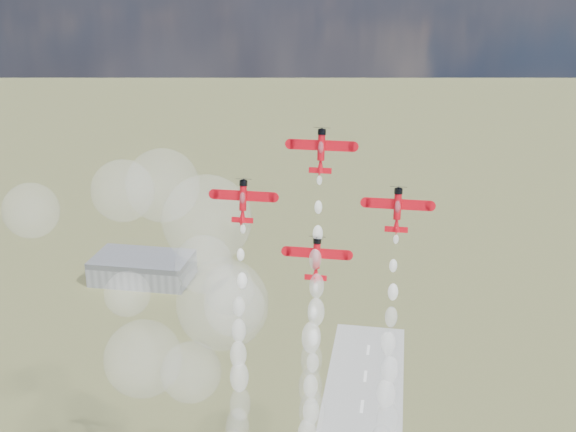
# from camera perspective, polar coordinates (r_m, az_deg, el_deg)

# --- Properties ---
(hangar) EXTENTS (50.00, 28.00, 13.00)m
(hangar) POSITION_cam_1_polar(r_m,az_deg,el_deg) (358.84, -12.20, -4.33)
(hangar) COLOR gray
(hangar) RESTS_ON ground
(plane_lead) EXTENTS (12.07, 4.29, 8.52)m
(plane_lead) POSITION_cam_1_polar(r_m,az_deg,el_deg) (128.11, 2.82, 5.62)
(plane_lead) COLOR red
(plane_lead) RESTS_ON ground
(plane_left) EXTENTS (12.07, 4.29, 8.52)m
(plane_left) POSITION_cam_1_polar(r_m,az_deg,el_deg) (131.50, -3.83, 1.35)
(plane_left) COLOR red
(plane_left) RESTS_ON ground
(plane_right) EXTENTS (12.07, 4.29, 8.52)m
(plane_right) POSITION_cam_1_polar(r_m,az_deg,el_deg) (128.13, 9.25, 0.61)
(plane_right) COLOR red
(plane_right) RESTS_ON ground
(plane_slot) EXTENTS (12.07, 4.29, 8.52)m
(plane_slot) POSITION_cam_1_polar(r_m,az_deg,el_deg) (130.65, 2.43, -3.55)
(plane_slot) COLOR red
(plane_slot) RESTS_ON ground
(smoke_trail_lead) EXTENTS (5.55, 13.54, 48.08)m
(smoke_trail_lead) POSITION_cam_1_polar(r_m,az_deg,el_deg) (136.34, 2.06, -12.48)
(smoke_trail_lead) COLOR white
(smoke_trail_lead) RESTS_ON plane_lead
(smoke_trail_left) EXTENTS (5.77, 12.53, 48.56)m
(smoke_trail_left) POSITION_cam_1_polar(r_m,az_deg,el_deg) (143.09, -4.30, -15.74)
(smoke_trail_left) COLOR white
(smoke_trail_left) RESTS_ON plane_left
(smoke_trail_right) EXTENTS (5.87, 12.27, 48.47)m
(smoke_trail_right) POSITION_cam_1_polar(r_m,az_deg,el_deg) (140.04, 8.26, -16.87)
(smoke_trail_right) COLOR white
(smoke_trail_right) RESTS_ON plane_right
(drifted_smoke_cloud) EXTENTS (66.76, 41.17, 61.28)m
(drifted_smoke_cloud) POSITION_cam_1_polar(r_m,az_deg,el_deg) (168.98, -9.20, -4.57)
(drifted_smoke_cloud) COLOR white
(drifted_smoke_cloud) RESTS_ON ground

